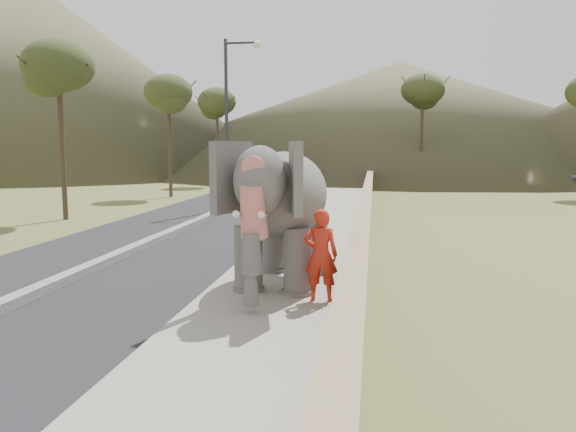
# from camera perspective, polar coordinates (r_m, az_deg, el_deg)

# --- Properties ---
(ground) EXTENTS (160.00, 160.00, 0.00)m
(ground) POSITION_cam_1_polar(r_m,az_deg,el_deg) (8.58, -5.07, -14.38)
(ground) COLOR olive
(ground) RESTS_ON ground
(road) EXTENTS (7.00, 120.00, 0.03)m
(road) POSITION_cam_1_polar(r_m,az_deg,el_deg) (19.30, -12.46, -2.24)
(road) COLOR black
(road) RESTS_ON ground
(median) EXTENTS (0.35, 120.00, 0.22)m
(median) POSITION_cam_1_polar(r_m,az_deg,el_deg) (19.28, -12.47, -1.96)
(median) COLOR black
(median) RESTS_ON ground
(walkway) EXTENTS (3.00, 120.00, 0.15)m
(walkway) POSITION_cam_1_polar(r_m,az_deg,el_deg) (18.10, 2.48, -2.51)
(walkway) COLOR #9E9687
(walkway) RESTS_ON ground
(parapet) EXTENTS (0.30, 120.00, 1.10)m
(parapet) POSITION_cam_1_polar(r_m,az_deg,el_deg) (17.93, 7.74, -1.13)
(parapet) COLOR tan
(parapet) RESTS_ON ground
(lamppost) EXTENTS (1.76, 0.36, 8.00)m
(lamppost) POSITION_cam_1_polar(r_m,az_deg,el_deg) (26.92, -5.63, 10.93)
(lamppost) COLOR #2D2D32
(lamppost) RESTS_ON ground
(signboard) EXTENTS (0.60, 0.08, 2.40)m
(signboard) POSITION_cam_1_polar(r_m,az_deg,el_deg) (26.60, -5.29, 4.02)
(signboard) COLOR #2D2D33
(signboard) RESTS_ON ground
(hill_left) EXTENTS (60.00, 60.00, 22.00)m
(hill_left) POSITION_cam_1_polar(r_m,az_deg,el_deg) (74.77, -24.25, 12.71)
(hill_left) COLOR brown
(hill_left) RESTS_ON ground
(hill_far) EXTENTS (80.00, 80.00, 14.00)m
(hill_far) POSITION_cam_1_polar(r_m,az_deg,el_deg) (77.89, 11.14, 10.02)
(hill_far) COLOR brown
(hill_far) RESTS_ON ground
(elephant_and_man) EXTENTS (2.48, 4.32, 3.02)m
(elephant_and_man) POSITION_cam_1_polar(r_m,az_deg,el_deg) (12.19, -0.37, 0.16)
(elephant_and_man) COLOR slate
(elephant_and_man) RESTS_ON ground
(motorcyclist) EXTENTS (0.87, 1.70, 1.84)m
(motorcyclist) POSITION_cam_1_polar(r_m,az_deg,el_deg) (31.78, -0.66, 2.93)
(motorcyclist) COLOR maroon
(motorcyclist) RESTS_ON ground
(trees) EXTENTS (48.23, 35.69, 8.77)m
(trees) POSITION_cam_1_polar(r_m,az_deg,el_deg) (33.52, 9.54, 8.33)
(trees) COLOR #473828
(trees) RESTS_ON ground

